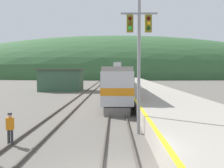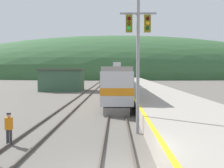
# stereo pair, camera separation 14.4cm
# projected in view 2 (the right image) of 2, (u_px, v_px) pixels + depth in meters

# --- Properties ---
(track_main) EXTENTS (1.52, 180.00, 0.16)m
(track_main) POSITION_uv_depth(u_px,v_px,m) (117.00, 83.00, 79.67)
(track_main) COLOR #4C443D
(track_main) RESTS_ON ground
(track_siding) EXTENTS (1.52, 180.00, 0.16)m
(track_siding) POSITION_uv_depth(u_px,v_px,m) (101.00, 83.00, 79.75)
(track_siding) COLOR #4C443D
(track_siding) RESTS_ON ground
(platform) EXTENTS (7.04, 140.00, 1.13)m
(platform) POSITION_uv_depth(u_px,v_px,m) (139.00, 85.00, 59.59)
(platform) COLOR #9E9689
(platform) RESTS_ON ground
(distant_hills) EXTENTS (211.73, 95.28, 44.57)m
(distant_hills) POSITION_uv_depth(u_px,v_px,m) (116.00, 77.00, 146.23)
(distant_hills) COLOR #335B33
(distant_hills) RESTS_ON ground
(station_shed) EXTENTS (8.01, 6.87, 4.14)m
(station_shed) POSITION_uv_depth(u_px,v_px,m) (62.00, 80.00, 49.57)
(station_shed) COLOR #385B42
(station_shed) RESTS_ON ground
(express_train_lead_car) EXTENTS (2.86, 21.38, 4.57)m
(express_train_lead_car) POSITION_uv_depth(u_px,v_px,m) (117.00, 83.00, 32.04)
(express_train_lead_car) COLOR black
(express_train_lead_car) RESTS_ON ground
(carriage_second) EXTENTS (2.85, 19.35, 4.21)m
(carriage_second) POSITION_uv_depth(u_px,v_px,m) (117.00, 78.00, 53.49)
(carriage_second) COLOR black
(carriage_second) RESTS_ON ground
(carriage_third) EXTENTS (2.85, 19.35, 4.21)m
(carriage_third) POSITION_uv_depth(u_px,v_px,m) (117.00, 76.00, 73.68)
(carriage_third) COLOR black
(carriage_third) RESTS_ON ground
(carriage_fourth) EXTENTS (2.85, 19.35, 4.21)m
(carriage_fourth) POSITION_uv_depth(u_px,v_px,m) (117.00, 75.00, 93.88)
(carriage_fourth) COLOR black
(carriage_fourth) RESTS_ON ground
(signal_mast_main) EXTENTS (2.20, 0.42, 8.21)m
(signal_mast_main) POSITION_uv_depth(u_px,v_px,m) (138.00, 45.00, 15.80)
(signal_mast_main) COLOR gray
(signal_mast_main) RESTS_ON ground
(track_worker) EXTENTS (0.37, 0.23, 1.68)m
(track_worker) POSITION_uv_depth(u_px,v_px,m) (9.00, 127.00, 13.62)
(track_worker) COLOR #2D2D33
(track_worker) RESTS_ON ground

